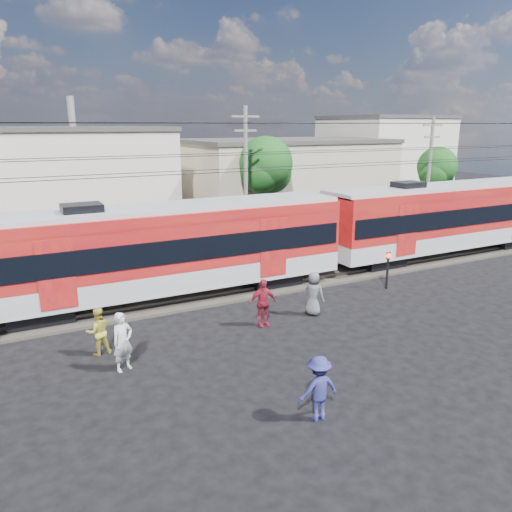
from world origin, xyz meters
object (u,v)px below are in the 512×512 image
(car_silver, at_px, (444,220))
(pedestrian_c, at_px, (318,388))
(pedestrian_a, at_px, (123,342))
(commuter_train, at_px, (169,246))
(crossing_signal, at_px, (388,263))

(car_silver, bearing_deg, pedestrian_c, 116.93)
(pedestrian_a, bearing_deg, commuter_train, 38.41)
(commuter_train, bearing_deg, pedestrian_a, -120.96)
(commuter_train, relative_size, pedestrian_a, 26.59)
(pedestrian_a, xyz_separation_m, car_silver, (25.65, 10.91, -0.23))
(pedestrian_c, bearing_deg, commuter_train, -85.08)
(commuter_train, xyz_separation_m, car_silver, (22.33, 5.37, -1.69))
(pedestrian_c, xyz_separation_m, car_silver, (21.81, 15.95, -0.17))
(commuter_train, bearing_deg, crossing_signal, -18.53)
(pedestrian_a, height_order, crossing_signal, pedestrian_a)
(commuter_train, bearing_deg, car_silver, 13.52)
(commuter_train, relative_size, pedestrian_c, 28.51)
(commuter_train, distance_m, pedestrian_a, 6.63)
(pedestrian_c, bearing_deg, crossing_signal, -138.07)
(car_silver, bearing_deg, crossing_signal, 114.21)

